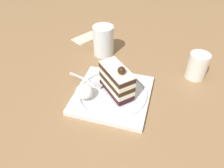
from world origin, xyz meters
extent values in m
plane|color=#916B46|center=(0.00, 0.00, 0.00)|extent=(2.40, 2.40, 0.00)
cube|color=white|center=(0.00, 0.02, 0.01)|extent=(0.21, 0.21, 0.01)
torus|color=white|center=(0.00, 0.02, 0.02)|extent=(0.20, 0.20, 0.01)
cube|color=#351319|center=(0.01, 0.01, 0.03)|extent=(0.11, 0.11, 0.01)
cube|color=silver|center=(0.01, 0.01, 0.04)|extent=(0.11, 0.11, 0.01)
cube|color=#33200D|center=(0.01, 0.01, 0.06)|extent=(0.11, 0.11, 0.01)
cube|color=white|center=(0.01, 0.01, 0.07)|extent=(0.11, 0.11, 0.01)
cube|color=#331D17|center=(0.01, 0.01, 0.08)|extent=(0.11, 0.11, 0.01)
cube|color=white|center=(0.01, 0.01, 0.09)|extent=(0.11, 0.11, 0.00)
sphere|color=#341E0F|center=(-0.01, -0.01, 0.10)|extent=(0.02, 0.02, 0.02)
ellipsoid|color=white|center=(-0.04, 0.08, 0.04)|extent=(0.05, 0.05, 0.04)
cube|color=silver|center=(0.03, 0.13, 0.02)|extent=(0.02, 0.07, 0.00)
cube|color=silver|center=(0.02, 0.09, 0.02)|extent=(0.01, 0.02, 0.00)
cube|color=silver|center=(0.01, 0.07, 0.02)|extent=(0.01, 0.02, 0.00)
cube|color=silver|center=(0.01, 0.07, 0.02)|extent=(0.01, 0.02, 0.00)
cube|color=silver|center=(0.01, 0.06, 0.02)|extent=(0.01, 0.02, 0.00)
cube|color=silver|center=(0.01, 0.06, 0.02)|extent=(0.01, 0.02, 0.00)
cylinder|color=white|center=(0.16, -0.19, 0.04)|extent=(0.06, 0.06, 0.08)
cylinder|color=orange|center=(0.16, -0.19, 0.02)|extent=(0.05, 0.05, 0.03)
cylinder|color=silver|center=(0.20, 0.12, 0.05)|extent=(0.07, 0.07, 0.10)
cylinder|color=beige|center=(0.20, 0.12, 0.03)|extent=(0.06, 0.06, 0.05)
cube|color=beige|center=(0.29, 0.22, 0.00)|extent=(0.12, 0.10, 0.00)
camera|label=1|loc=(-0.41, -0.11, 0.42)|focal=34.43mm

